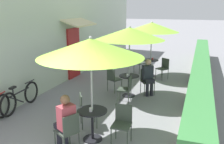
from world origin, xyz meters
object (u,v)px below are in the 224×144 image
object	(u,v)px
patio_table_far	(150,65)
cafe_chair_far_right	(163,67)
coffee_cup_far	(152,59)
seated_patron_near_back	(65,120)
cafe_chair_mid_back	(127,88)
cafe_chair_near_back	(69,130)
patio_umbrella_mid	(130,34)
patio_umbrella_near	(91,48)
bicycle_second	(20,98)
seated_patron_mid_left	(148,75)
cafe_chair_mid_left	(147,79)
patio_table_near	(92,120)
coffee_cup_near	(91,110)
cafe_chair_near_right	(85,107)
cafe_chair_mid_right	(113,78)
coffee_cup_mid	(127,75)
cafe_chair_far_left	(138,62)
patio_umbrella_far	(152,27)
patio_table_mid	(129,82)
cafe_chair_near_left	(122,121)

from	to	relation	value
patio_table_far	cafe_chair_far_right	xyz separation A→B (m)	(0.61, -0.31, 0.03)
patio_table_far	coffee_cup_far	distance (m)	0.29
seated_patron_near_back	cafe_chair_mid_back	distance (m)	3.02
cafe_chair_near_back	patio_table_far	world-z (taller)	cafe_chair_near_back
patio_umbrella_mid	patio_umbrella_near	bearing A→B (deg)	-89.56
patio_umbrella_near	bicycle_second	xyz separation A→B (m)	(-2.73, 0.90, -1.77)
seated_patron_near_back	seated_patron_mid_left	bearing A→B (deg)	14.86
cafe_chair_near_back	cafe_chair_mid_left	bearing A→B (deg)	17.43
patio_table_near	bicycle_second	distance (m)	2.88
patio_umbrella_mid	coffee_cup_far	size ratio (longest dim) A/B	26.35
coffee_cup_near	cafe_chair_far_right	world-z (taller)	cafe_chair_far_right
cafe_chair_mid_left	cafe_chair_mid_back	size ratio (longest dim) A/B	1.00
cafe_chair_near_right	cafe_chair_far_right	bearing A→B (deg)	134.29
patio_umbrella_near	cafe_chair_mid_right	distance (m)	3.73
cafe_chair_near_right	coffee_cup_near	world-z (taller)	cafe_chair_near_right
patio_umbrella_near	coffee_cup_mid	size ratio (longest dim) A/B	26.35
cafe_chair_mid_back	patio_umbrella_mid	bearing A→B (deg)	6.41
cafe_chair_mid_right	coffee_cup_far	distance (m)	2.76
cafe_chair_near_right	cafe_chair_far_left	size ratio (longest dim) A/B	1.00
cafe_chair_near_back	seated_patron_near_back	xyz separation A→B (m)	(-0.10, 0.05, 0.17)
seated_patron_near_back	cafe_chair_mid_left	size ratio (longest dim) A/B	1.44
patio_umbrella_far	cafe_chair_far_left	xyz separation A→B (m)	(-0.61, 0.31, -1.61)
patio_table_near	patio_umbrella_near	bearing A→B (deg)	-104.04
patio_umbrella_near	coffee_cup_near	world-z (taller)	patio_umbrella_near
patio_table_mid	bicycle_second	bearing A→B (deg)	-141.29
patio_umbrella_near	seated_patron_near_back	size ratio (longest dim) A/B	1.90
patio_table_near	patio_umbrella_mid	size ratio (longest dim) A/B	0.30
patio_table_near	cafe_chair_far_left	world-z (taller)	cafe_chair_far_left
patio_table_near	cafe_chair_far_right	world-z (taller)	cafe_chair_far_right
cafe_chair_near_right	seated_patron_mid_left	xyz separation A→B (m)	(0.99, 2.89, 0.17)
cafe_chair_mid_left	coffee_cup_far	bearing A→B (deg)	-117.48
cafe_chair_far_right	coffee_cup_far	distance (m)	0.68
patio_umbrella_mid	coffee_cup_mid	bearing A→B (deg)	-99.27
seated_patron_near_back	coffee_cup_far	xyz separation A→B (m)	(0.58, 6.49, 0.08)
cafe_chair_near_left	patio_umbrella_far	xyz separation A→B (m)	(-0.52, 5.78, 1.61)
cafe_chair_near_right	seated_patron_near_back	world-z (taller)	seated_patron_near_back
coffee_cup_far	cafe_chair_near_left	bearing A→B (deg)	-85.60
coffee_cup_mid	patio_table_far	world-z (taller)	coffee_cup_mid
cafe_chair_near_right	patio_table_mid	world-z (taller)	cafe_chair_near_right
patio_table_near	bicycle_second	bearing A→B (deg)	161.73
cafe_chair_near_right	cafe_chair_far_right	distance (m)	5.18
patio_table_mid	patio_umbrella_near	bearing A→B (deg)	-89.56
cafe_chair_far_left	cafe_chair_far_right	world-z (taller)	same
patio_umbrella_near	patio_table_far	bearing A→B (deg)	88.50
cafe_chair_near_right	cafe_chair_mid_right	distance (m)	2.78
patio_umbrella_near	cafe_chair_near_right	size ratio (longest dim) A/B	2.73
seated_patron_mid_left	coffee_cup_mid	size ratio (longest dim) A/B	13.89
patio_table_far	patio_umbrella_far	bearing A→B (deg)	-97.13
patio_table_near	cafe_chair_far_right	bearing A→B (deg)	82.17
cafe_chair_near_right	coffee_cup_far	size ratio (longest dim) A/B	9.67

